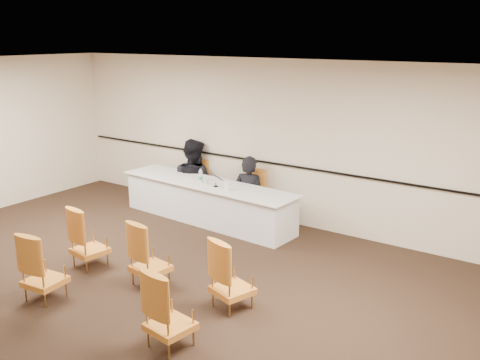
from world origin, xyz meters
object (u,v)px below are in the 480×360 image
(panelist_second_chair, at_px, (194,183))
(aud_chair_front_left, at_px, (89,237))
(panelist_main_chair, at_px, (249,195))
(aud_chair_front_right, at_px, (232,274))
(microphone, at_px, (216,180))
(aud_chair_front_mid, at_px, (150,253))
(panel_table, at_px, (207,202))
(coffee_cup, at_px, (227,186))
(aud_chair_back_left, at_px, (44,266))
(panelist_second, at_px, (194,186))
(aud_chair_back_right, at_px, (170,308))
(water_bottle, at_px, (201,175))
(drinking_glass, at_px, (206,182))
(panelist_main, at_px, (249,200))

(panelist_second_chair, height_order, aud_chair_front_left, same)
(panelist_main_chair, distance_m, aud_chair_front_right, 3.43)
(microphone, relative_size, aud_chair_front_left, 0.27)
(panelist_second_chair, relative_size, aud_chair_front_right, 1.00)
(microphone, relative_size, aud_chair_front_mid, 0.27)
(aud_chair_front_left, relative_size, aud_chair_front_mid, 1.00)
(panel_table, distance_m, aud_chair_front_left, 2.64)
(aud_chair_front_right, bearing_deg, microphone, 148.23)
(panelist_main_chair, xyz_separation_m, coffee_cup, (-0.01, -0.70, 0.34))
(aud_chair_front_right, bearing_deg, aud_chair_back_left, -133.70)
(panelist_second, bearing_deg, aud_chair_front_left, 103.29)
(aud_chair_back_right, bearing_deg, panelist_second_chair, 134.59)
(aud_chair_front_left, distance_m, aud_chair_front_right, 2.52)
(water_bottle, xyz_separation_m, drinking_glass, (0.22, -0.11, -0.07))
(microphone, distance_m, aud_chair_front_mid, 2.57)
(water_bottle, bearing_deg, aud_chair_front_right, -44.72)
(aud_chair_back_left, bearing_deg, panelist_second, 96.75)
(panelist_second_chair, bearing_deg, aud_chair_front_left, -75.35)
(aud_chair_front_mid, height_order, aud_chair_front_right, same)
(water_bottle, xyz_separation_m, aud_chair_front_mid, (1.16, -2.58, -0.39))
(panelist_second_chair, distance_m, water_bottle, 0.97)
(drinking_glass, height_order, aud_chair_back_right, aud_chair_back_right)
(panelist_second, xyz_separation_m, aud_chair_front_right, (3.15, -3.05, 0.07))
(panelist_main, height_order, panelist_second_chair, panelist_main)
(aud_chair_front_left, bearing_deg, water_bottle, 97.70)
(coffee_cup, distance_m, aud_chair_front_right, 2.88)
(aud_chair_front_right, bearing_deg, panelist_second, 153.10)
(panelist_main, xyz_separation_m, aud_chair_front_right, (1.73, -2.97, 0.10))
(panelist_main, bearing_deg, drinking_glass, 39.53)
(panelist_main_chair, relative_size, aud_chair_front_right, 1.00)
(aud_chair_front_mid, bearing_deg, panelist_second_chair, 128.80)
(panelist_main_chair, bearing_deg, panelist_second_chair, 180.00)
(microphone, xyz_separation_m, aud_chair_front_left, (-0.49, -2.51, -0.39))
(panelist_main, xyz_separation_m, panelist_main_chair, (0.00, 0.00, 0.10))
(panelist_second_chair, xyz_separation_m, drinking_glass, (0.89, -0.70, 0.32))
(panelist_main, bearing_deg, panelist_second_chair, -12.57)
(panel_table, relative_size, aud_chair_front_mid, 3.90)
(microphone, bearing_deg, aud_chair_front_right, -24.20)
(microphone, bearing_deg, panelist_main, 89.51)
(panelist_main_chair, relative_size, coffee_cup, 6.80)
(aud_chair_front_right, bearing_deg, panel_table, 150.70)
(aud_chair_front_right, xyz_separation_m, aud_chair_back_left, (-2.18, -1.21, 0.00))
(drinking_glass, bearing_deg, panelist_second, 141.60)
(microphone, distance_m, coffee_cup, 0.30)
(panelist_main, xyz_separation_m, drinking_glass, (-0.54, -0.62, 0.41))
(panelist_second, relative_size, water_bottle, 8.23)
(panelist_main, height_order, coffee_cup, panelist_main)
(panelist_second_chair, bearing_deg, drinking_glass, -34.95)
(panelist_second, height_order, coffee_cup, panelist_second)
(coffee_cup, relative_size, aud_chair_back_right, 0.15)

